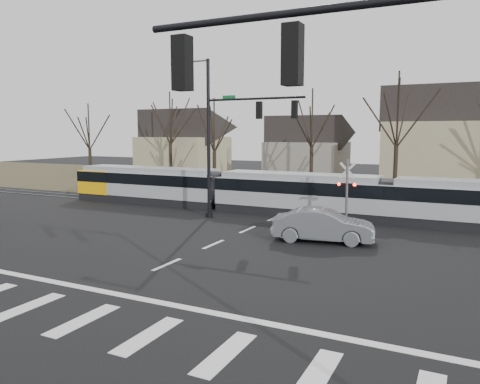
% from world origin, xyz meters
% --- Properties ---
extents(ground, '(140.00, 140.00, 0.00)m').
position_xyz_m(ground, '(0.00, 0.00, 0.00)').
color(ground, black).
extents(grass_verge, '(140.00, 28.00, 0.01)m').
position_xyz_m(grass_verge, '(0.00, 32.00, 0.01)').
color(grass_verge, '#38331E').
rests_on(grass_verge, ground).
extents(crosswalk, '(27.00, 2.60, 0.01)m').
position_xyz_m(crosswalk, '(0.00, -4.00, 0.01)').
color(crosswalk, silver).
rests_on(crosswalk, ground).
extents(stop_line, '(28.00, 0.35, 0.01)m').
position_xyz_m(stop_line, '(0.00, -1.80, 0.01)').
color(stop_line, silver).
rests_on(stop_line, ground).
extents(lane_dashes, '(0.18, 30.00, 0.01)m').
position_xyz_m(lane_dashes, '(0.00, 16.00, 0.01)').
color(lane_dashes, silver).
rests_on(lane_dashes, ground).
extents(rail_pair, '(90.00, 1.52, 0.06)m').
position_xyz_m(rail_pair, '(0.00, 15.80, 0.03)').
color(rail_pair, '#59595E').
rests_on(rail_pair, ground).
extents(tram, '(37.11, 2.76, 2.81)m').
position_xyz_m(tram, '(0.84, 16.00, 1.53)').
color(tram, gray).
rests_on(tram, ground).
extents(sedan, '(3.57, 5.76, 1.69)m').
position_xyz_m(sedan, '(4.72, 9.03, 0.85)').
color(sedan, slate).
rests_on(sedan, ground).
extents(signal_pole_near_right, '(6.72, 0.44, 8.00)m').
position_xyz_m(signal_pole_near_right, '(10.11, -6.00, 5.17)').
color(signal_pole_near_right, black).
rests_on(signal_pole_near_right, ground).
extents(signal_pole_far, '(9.28, 0.44, 10.20)m').
position_xyz_m(signal_pole_far, '(-2.41, 12.50, 5.70)').
color(signal_pole_far, black).
rests_on(signal_pole_far, ground).
extents(rail_crossing_signal, '(1.08, 0.36, 4.00)m').
position_xyz_m(rail_crossing_signal, '(5.00, 12.79, 1.89)').
color(rail_crossing_signal, '#59595B').
rests_on(rail_crossing_signal, ground).
extents(tree_row, '(59.20, 7.20, 10.00)m').
position_xyz_m(tree_row, '(2.00, 26.00, 5.00)').
color(tree_row, black).
rests_on(tree_row, ground).
extents(house_a, '(9.72, 8.64, 8.60)m').
position_xyz_m(house_a, '(-20.00, 34.00, 4.46)').
color(house_a, gray).
rests_on(house_a, ground).
extents(house_b, '(8.64, 7.56, 7.65)m').
position_xyz_m(house_b, '(-5.00, 36.00, 3.97)').
color(house_b, slate).
rests_on(house_b, ground).
extents(house_c, '(10.80, 8.64, 10.10)m').
position_xyz_m(house_c, '(9.00, 33.00, 5.23)').
color(house_c, gray).
rests_on(house_c, ground).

